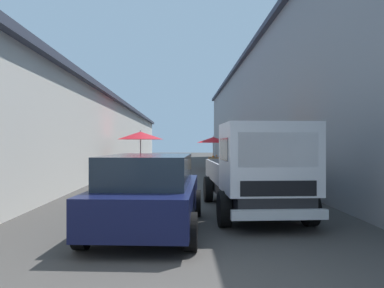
{
  "coord_description": "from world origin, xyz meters",
  "views": [
    {
      "loc": [
        -3.9,
        0.07,
        1.68
      ],
      "look_at": [
        9.77,
        -0.29,
        1.64
      ],
      "focal_mm": 33.48,
      "sensor_mm": 36.0,
      "label": 1
    }
  ],
  "objects_px": {
    "fruit_stall_mid_lane": "(141,142)",
    "hatchback_car": "(150,192)",
    "fruit_stall_far_right": "(267,139)",
    "fruit_stall_far_left": "(214,145)",
    "vendor_by_crates": "(231,168)",
    "delivery_truck": "(259,172)",
    "parked_scooter": "(230,169)"
  },
  "relations": [
    {
      "from": "fruit_stall_mid_lane",
      "to": "hatchback_car",
      "type": "relative_size",
      "value": 0.58
    },
    {
      "from": "fruit_stall_mid_lane",
      "to": "fruit_stall_far_right",
      "type": "bearing_deg",
      "value": -143.39
    },
    {
      "from": "fruit_stall_mid_lane",
      "to": "hatchback_car",
      "type": "xyz_separation_m",
      "value": [
        -11.07,
        -1.44,
        -0.99
      ]
    },
    {
      "from": "fruit_stall_far_right",
      "to": "fruit_stall_far_left",
      "type": "bearing_deg",
      "value": 3.61
    },
    {
      "from": "fruit_stall_far_right",
      "to": "vendor_by_crates",
      "type": "distance_m",
      "value": 1.55
    },
    {
      "from": "fruit_stall_far_left",
      "to": "vendor_by_crates",
      "type": "bearing_deg",
      "value": 177.62
    },
    {
      "from": "fruit_stall_mid_lane",
      "to": "delivery_truck",
      "type": "height_order",
      "value": "fruit_stall_mid_lane"
    },
    {
      "from": "fruit_stall_far_right",
      "to": "hatchback_car",
      "type": "relative_size",
      "value": 0.64
    },
    {
      "from": "fruit_stall_far_left",
      "to": "fruit_stall_far_right",
      "type": "distance_m",
      "value": 11.53
    },
    {
      "from": "fruit_stall_mid_lane",
      "to": "parked_scooter",
      "type": "height_order",
      "value": "fruit_stall_mid_lane"
    },
    {
      "from": "hatchback_car",
      "to": "fruit_stall_mid_lane",
      "type": "bearing_deg",
      "value": 7.42
    },
    {
      "from": "vendor_by_crates",
      "to": "fruit_stall_far_right",
      "type": "bearing_deg",
      "value": -76.26
    },
    {
      "from": "delivery_truck",
      "to": "vendor_by_crates",
      "type": "relative_size",
      "value": 3.17
    },
    {
      "from": "fruit_stall_far_right",
      "to": "vendor_by_crates",
      "type": "bearing_deg",
      "value": 103.74
    },
    {
      "from": "fruit_stall_far_left",
      "to": "vendor_by_crates",
      "type": "relative_size",
      "value": 1.37
    },
    {
      "from": "hatchback_car",
      "to": "vendor_by_crates",
      "type": "bearing_deg",
      "value": -26.53
    },
    {
      "from": "fruit_stall_mid_lane",
      "to": "vendor_by_crates",
      "type": "distance_m",
      "value": 7.7
    },
    {
      "from": "hatchback_car",
      "to": "parked_scooter",
      "type": "distance_m",
      "value": 10.36
    },
    {
      "from": "fruit_stall_far_left",
      "to": "parked_scooter",
      "type": "xyz_separation_m",
      "value": [
        -6.17,
        -0.26,
        -1.12
      ]
    },
    {
      "from": "fruit_stall_far_right",
      "to": "hatchback_car",
      "type": "bearing_deg",
      "value": 143.81
    },
    {
      "from": "fruit_stall_mid_lane",
      "to": "vendor_by_crates",
      "type": "height_order",
      "value": "fruit_stall_mid_lane"
    },
    {
      "from": "fruit_stall_far_right",
      "to": "fruit_stall_mid_lane",
      "type": "distance_m",
      "value": 8.06
    },
    {
      "from": "fruit_stall_far_right",
      "to": "parked_scooter",
      "type": "height_order",
      "value": "fruit_stall_far_right"
    },
    {
      "from": "fruit_stall_mid_lane",
      "to": "vendor_by_crates",
      "type": "xyz_separation_m",
      "value": [
        -6.77,
        -3.59,
        -0.83
      ]
    },
    {
      "from": "fruit_stall_mid_lane",
      "to": "hatchback_car",
      "type": "distance_m",
      "value": 11.2
    },
    {
      "from": "fruit_stall_far_left",
      "to": "parked_scooter",
      "type": "relative_size",
      "value": 1.27
    },
    {
      "from": "fruit_stall_far_left",
      "to": "vendor_by_crates",
      "type": "distance_m",
      "value": 11.84
    },
    {
      "from": "delivery_truck",
      "to": "fruit_stall_mid_lane",
      "type": "bearing_deg",
      "value": 20.35
    },
    {
      "from": "fruit_stall_far_left",
      "to": "parked_scooter",
      "type": "distance_m",
      "value": 6.27
    },
    {
      "from": "fruit_stall_far_left",
      "to": "fruit_stall_far_right",
      "type": "xyz_separation_m",
      "value": [
        -11.51,
        -0.73,
        0.24
      ]
    },
    {
      "from": "fruit_stall_far_left",
      "to": "delivery_truck",
      "type": "bearing_deg",
      "value": 178.8
    },
    {
      "from": "fruit_stall_far_right",
      "to": "vendor_by_crates",
      "type": "xyz_separation_m",
      "value": [
        -0.3,
        1.22,
        -0.91
      ]
    }
  ]
}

